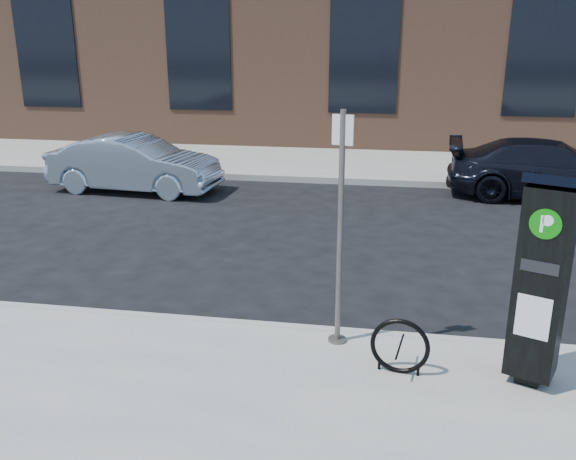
% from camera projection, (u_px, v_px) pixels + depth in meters
% --- Properties ---
extents(ground, '(120.00, 120.00, 0.00)m').
position_uv_depth(ground, '(305.00, 337.00, 7.35)').
color(ground, black).
rests_on(ground, ground).
extents(sidewalk_far, '(60.00, 12.00, 0.15)m').
position_uv_depth(sidewalk_far, '(363.00, 141.00, 20.47)').
color(sidewalk_far, gray).
rests_on(sidewalk_far, ground).
extents(curb_near, '(60.00, 0.12, 0.16)m').
position_uv_depth(curb_near, '(305.00, 333.00, 7.31)').
color(curb_near, '#9E9B93').
rests_on(curb_near, ground).
extents(curb_far, '(60.00, 0.12, 0.16)m').
position_uv_depth(curb_far, '(351.00, 181.00, 14.85)').
color(curb_far, '#9E9B93').
rests_on(curb_far, ground).
extents(building, '(28.00, 10.05, 8.25)m').
position_uv_depth(building, '(372.00, 16.00, 22.04)').
color(building, brown).
rests_on(building, ground).
extents(parking_kiosk, '(0.63, 0.60, 2.16)m').
position_uv_depth(parking_kiosk, '(542.00, 279.00, 5.81)').
color(parking_kiosk, black).
rests_on(parking_kiosk, sidewalk_near).
extents(sign_pole, '(0.23, 0.21, 2.61)m').
position_uv_depth(sign_pole, '(340.00, 233.00, 6.56)').
color(sign_pole, '#54514A').
rests_on(sign_pole, sidewalk_near).
extents(bike_rack, '(0.61, 0.14, 0.61)m').
position_uv_depth(bike_rack, '(400.00, 347.00, 6.21)').
color(bike_rack, black).
rests_on(bike_rack, sidewalk_near).
extents(car_silver, '(4.02, 1.67, 1.29)m').
position_uv_depth(car_silver, '(134.00, 164.00, 14.04)').
color(car_silver, '#98AEC1').
rests_on(car_silver, ground).
extents(car_dark, '(4.57, 2.18, 1.29)m').
position_uv_depth(car_dark, '(551.00, 170.00, 13.40)').
color(car_dark, black).
rests_on(car_dark, ground).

